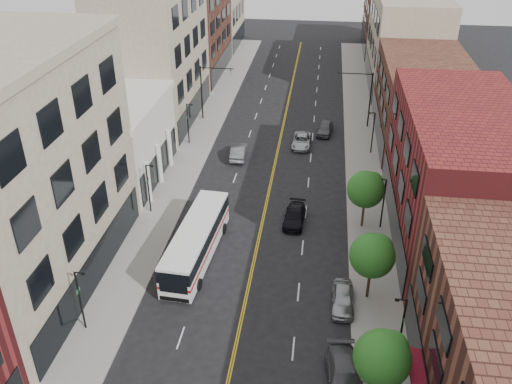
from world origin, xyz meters
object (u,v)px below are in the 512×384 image
at_px(city_bus, 196,240).
at_px(car_parked_mid, 344,378).
at_px(car_lane_behind, 239,152).
at_px(car_parked_far, 343,299).
at_px(car_lane_b, 302,141).
at_px(car_lane_a, 295,216).
at_px(car_lane_c, 325,128).

distance_m(city_bus, car_parked_mid, 17.39).
bearing_deg(city_bus, car_lane_behind, 92.26).
relative_size(car_parked_mid, car_parked_far, 1.28).
xyz_separation_m(car_parked_far, car_lane_b, (-4.66, 28.36, -0.05)).
relative_size(car_parked_far, car_lane_behind, 0.90).
distance_m(car_lane_a, car_lane_c, 21.40).
xyz_separation_m(car_lane_b, car_lane_c, (2.76, 4.10, 0.07)).
height_order(car_parked_far, car_lane_c, car_lane_c).
bearing_deg(car_parked_mid, car_lane_c, 87.33).
relative_size(car_parked_mid, car_lane_behind, 1.15).
xyz_separation_m(city_bus, car_parked_far, (12.30, -4.64, -1.10)).
distance_m(car_parked_mid, car_lane_b, 36.27).
height_order(car_lane_a, car_lane_b, car_lane_a).
height_order(car_parked_far, car_lane_behind, car_lane_behind).
bearing_deg(car_lane_c, car_lane_a, -88.74).
bearing_deg(city_bus, car_parked_mid, -41.06).
bearing_deg(city_bus, car_parked_far, -16.83).
bearing_deg(car_parked_far, car_lane_behind, 116.75).
xyz_separation_m(city_bus, car_parked_mid, (12.30, -12.25, -1.04)).
distance_m(car_lane_b, car_lane_c, 4.94).
xyz_separation_m(car_lane_behind, car_lane_c, (9.86, 8.27, -0.03)).
bearing_deg(car_lane_a, car_lane_b, 94.37).
bearing_deg(car_lane_c, car_parked_mid, -79.37).
bearing_deg(car_lane_a, car_parked_far, -65.17).
xyz_separation_m(car_lane_a, car_lane_c, (2.48, 21.26, 0.07)).
bearing_deg(car_lane_behind, car_parked_far, 113.26).
relative_size(city_bus, car_lane_b, 2.56).
bearing_deg(city_bus, car_lane_b, 75.98).
xyz_separation_m(car_lane_behind, car_lane_b, (7.10, 4.18, -0.10)).
bearing_deg(car_lane_behind, car_parked_mid, 107.62).
bearing_deg(car_lane_b, car_lane_a, -87.55).
xyz_separation_m(car_parked_far, car_lane_a, (-4.38, 11.20, -0.05)).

